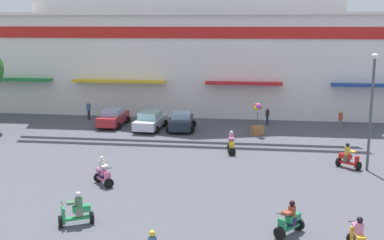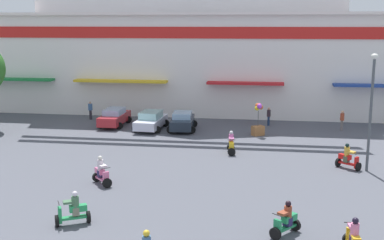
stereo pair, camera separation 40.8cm
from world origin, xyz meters
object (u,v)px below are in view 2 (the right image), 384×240
at_px(parked_car_1, 151,120).
at_px(streetlamp_near, 371,104).
at_px(balloon_vendor_cart, 258,122).
at_px(parked_car_2, 182,121).
at_px(scooter_rider_1, 101,173).
at_px(pedestrian_0, 342,119).
at_px(pedestrian_1, 90,109).
at_px(scooter_rider_3, 348,158).
at_px(scooter_rider_0, 354,238).
at_px(scooter_rider_5, 286,221).
at_px(parked_car_0, 114,117).
at_px(scooter_rider_7, 73,211).
at_px(pedestrian_2, 269,115).
at_px(scooter_rider_2, 231,144).

bearing_deg(parked_car_1, streetlamp_near, -31.63).
bearing_deg(balloon_vendor_cart, parked_car_2, 170.87).
bearing_deg(streetlamp_near, scooter_rider_1, -162.37).
relative_size(scooter_rider_1, pedestrian_0, 0.97).
bearing_deg(pedestrian_1, balloon_vendor_cart, -15.96).
height_order(scooter_rider_1, scooter_rider_3, scooter_rider_1).
distance_m(scooter_rider_0, scooter_rider_5, 2.78).
distance_m(parked_car_1, streetlamp_near, 18.20).
height_order(scooter_rider_0, pedestrian_0, pedestrian_0).
bearing_deg(balloon_vendor_cart, scooter_rider_3, -56.12).
height_order(parked_car_2, scooter_rider_3, scooter_rider_3).
bearing_deg(parked_car_1, parked_car_0, 163.56).
relative_size(parked_car_2, scooter_rider_3, 2.61).
relative_size(scooter_rider_3, scooter_rider_7, 1.00).
bearing_deg(parked_car_2, balloon_vendor_cart, -9.13).
xyz_separation_m(scooter_rider_7, pedestrian_2, (8.51, 22.49, 0.27)).
distance_m(streetlamp_near, balloon_vendor_cart, 11.13).
bearing_deg(pedestrian_2, scooter_rider_7, -110.72).
bearing_deg(scooter_rider_1, pedestrian_1, 111.56).
relative_size(scooter_rider_0, pedestrian_0, 0.89).
distance_m(scooter_rider_3, streetlamp_near, 3.57).
xyz_separation_m(scooter_rider_0, scooter_rider_7, (-11.59, 1.02, 0.03)).
xyz_separation_m(scooter_rider_0, scooter_rider_5, (-2.48, 1.26, 0.00)).
bearing_deg(pedestrian_1, scooter_rider_5, -53.83).
relative_size(scooter_rider_2, scooter_rider_7, 0.98).
height_order(scooter_rider_3, balloon_vendor_cart, balloon_vendor_cart).
height_order(parked_car_0, pedestrian_1, pedestrian_1).
height_order(pedestrian_2, streetlamp_near, streetlamp_near).
bearing_deg(parked_car_2, pedestrian_0, 7.93).
bearing_deg(parked_car_1, scooter_rider_5, -62.15).
bearing_deg(scooter_rider_7, scooter_rider_5, 1.55).
distance_m(scooter_rider_7, pedestrian_0, 25.74).
bearing_deg(pedestrian_0, streetlamp_near, -90.92).
height_order(pedestrian_0, balloon_vendor_cart, balloon_vendor_cart).
xyz_separation_m(scooter_rider_1, streetlamp_near, (14.73, 4.68, 3.38)).
distance_m(parked_car_2, scooter_rider_0, 22.88).
bearing_deg(scooter_rider_0, parked_car_1, 121.68).
relative_size(scooter_rider_5, pedestrian_2, 0.94).
bearing_deg(pedestrian_2, parked_car_2, -157.05).
height_order(scooter_rider_1, balloon_vendor_cart, balloon_vendor_cart).
relative_size(parked_car_0, scooter_rider_0, 2.96).
distance_m(parked_car_2, pedestrian_1, 9.61).
height_order(parked_car_0, scooter_rider_1, scooter_rider_1).
height_order(scooter_rider_5, scooter_rider_7, scooter_rider_7).
height_order(scooter_rider_3, pedestrian_0, pedestrian_0).
bearing_deg(scooter_rider_2, pedestrian_2, 75.21).
xyz_separation_m(parked_car_2, scooter_rider_2, (4.42, -6.65, -0.12)).
relative_size(scooter_rider_5, pedestrian_0, 0.89).
relative_size(parked_car_2, pedestrian_2, 2.58).
height_order(scooter_rider_2, scooter_rider_3, scooter_rider_3).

